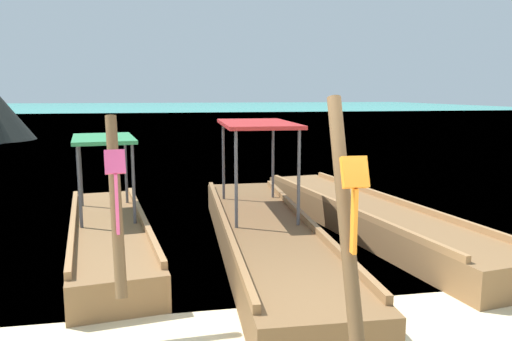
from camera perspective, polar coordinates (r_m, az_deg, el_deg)
sea_water at (r=65.51m, az=-9.51°, el=6.67°), size 120.00×120.00×0.00m
longtail_boat_pink_ribbon at (r=8.29m, az=-16.60°, el=-6.88°), size 1.87×5.76×2.29m
longtail_boat_orange_ribbon at (r=7.75m, az=1.11°, el=-7.42°), size 1.56×7.50×2.50m
longtail_boat_turquoise_ribbon at (r=9.28m, az=12.92°, el=-5.32°), size 2.27×7.25×2.65m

